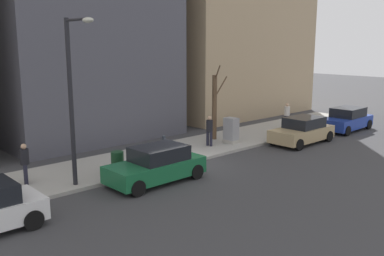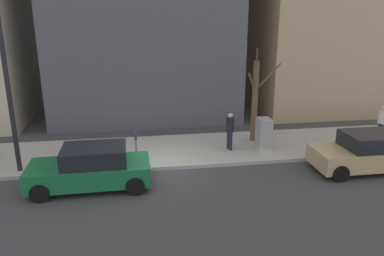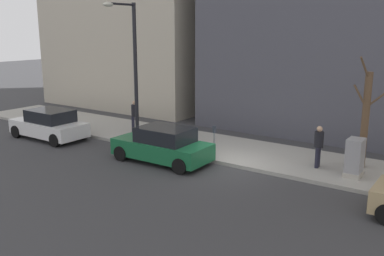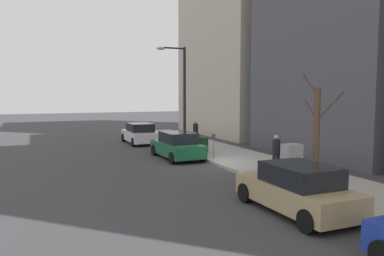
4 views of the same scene
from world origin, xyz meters
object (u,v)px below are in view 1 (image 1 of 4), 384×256
Objects in this scene: parking_meter at (164,147)px; streetlamp at (73,89)px; parked_car_green at (157,165)px; trash_bin at (117,162)px; parked_car_blue at (347,119)px; utility_box at (231,131)px; parked_car_tan at (302,131)px; bare_tree at (215,106)px; pedestrian_near_meter at (287,114)px; pedestrian_midblock at (209,129)px; pedestrian_far_corner at (25,161)px.

parking_meter is 5.41m from streetlamp.
trash_bin is at bearing 17.82° from parked_car_green.
utility_box reaches higher than parked_car_blue.
bare_tree reaches higher than parked_car_tan.
parked_car_blue is 16.71m from trash_bin.
pedestrian_near_meter is (0.43, -5.96, 0.24)m from utility_box.
utility_box reaches higher than trash_bin.
streetlamp is 7.22× the size of trash_bin.
trash_bin is at bearing 89.63° from pedestrian_midblock.
pedestrian_near_meter is at bearing -83.65° from parking_meter.
streetlamp reaches higher than parking_meter.
pedestrian_midblock reaches higher than parking_meter.
parked_car_green is 13.43m from pedestrian_near_meter.
streetlamp reaches higher than parked_car_tan.
pedestrian_far_corner reaches higher than trash_bin.
parked_car_tan is 4.67× the size of trash_bin.
bare_tree reaches higher than pedestrian_midblock.
utility_box is at bearing -107.26° from pedestrian_midblock.
parked_car_blue is 1.01× the size of parked_car_green.
pedestrian_midblock reaches higher than parked_car_tan.
pedestrian_midblock is at bearing 79.20° from utility_box.
utility_box is 0.22× the size of streetlamp.
streetlamp reaches higher than pedestrian_far_corner.
parked_car_green reaches higher than parking_meter.
parked_car_blue is at bearing -104.99° from utility_box.
utility_box is (0.85, -5.57, -0.13)m from parking_meter.
pedestrian_near_meter is (2.89, -2.55, 0.35)m from parked_car_tan.
trash_bin is at bearing 81.72° from parked_car_blue.
parking_meter is 11.60m from pedestrian_near_meter.
parked_car_green is 7.55m from utility_box.
streetlamp is at bearing 105.56° from trash_bin.
utility_box is at bearing -67.20° from pedestrian_near_meter.
parked_car_blue is 1.01× the size of parked_car_tan.
parked_car_tan is 2.94× the size of utility_box.
parking_meter is (1.50, 14.34, 0.24)m from parked_car_blue.
utility_box is 10.58m from streetlamp.
pedestrian_near_meter reaches higher than parked_car_blue.
pedestrian_near_meter reaches higher than utility_box.
utility_box is at bearing -178.64° from bare_tree.
pedestrian_midblock is (1.13, -4.11, 0.11)m from parking_meter.
bare_tree is at bearing -77.00° from streetlamp.
trash_bin is 3.82m from pedestrian_far_corner.
parked_car_green is 4.69× the size of trash_bin.
utility_box is 0.86× the size of pedestrian_midblock.
pedestrian_near_meter is at bearing -78.79° from parked_car_green.
pedestrian_near_meter is at bearing -85.84° from utility_box.
parking_meter is at bearing -87.86° from streetlamp.
pedestrian_near_meter is (0.83, -13.79, 0.49)m from trash_bin.
streetlamp is 3.92× the size of pedestrian_far_corner.
parked_car_blue reaches higher than parking_meter.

